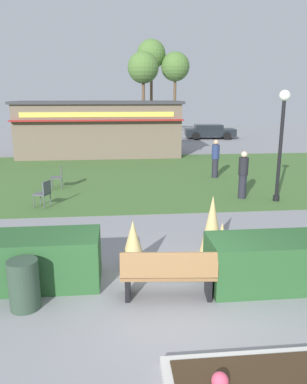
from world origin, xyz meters
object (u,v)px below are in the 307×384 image
Objects in this scene: parked_car_west_slot at (89,132)px; parked_car_east_slot at (210,131)px; park_bench at (168,274)px; cafe_chair_east at (44,192)px; tree_center_bg at (151,55)px; person_strolling at (215,158)px; parked_car_center_slot at (148,132)px; tree_left_bg at (175,67)px; food_kiosk at (100,128)px; person_standing at (243,175)px; tree_right_bg at (143,68)px; lamppost_mid at (282,132)px; cafe_chair_west at (59,175)px; trash_bin at (24,284)px.

parked_car_west_slot is 10.21m from parked_car_east_slot.
cafe_chair_east is at bearing 117.85° from park_bench.
person_strolling is at bearing -88.14° from tree_center_bg.
parked_car_west_slot is at bearing -179.99° from parked_car_center_slot.
parked_car_center_slot is 9.11m from tree_left_bg.
food_kiosk is 8.63m from parked_car_west_slot.
person_standing reaches higher than parked_car_west_slot.
parked_car_west_slot is (-1.23, 8.48, -1.00)m from food_kiosk.
tree_right_bg is (-1.78, 19.16, 5.11)m from person_strolling.
food_kiosk is 11.03× the size of cafe_chair_east.
park_bench is at bearing -83.99° from food_kiosk.
parked_car_center_slot is at bearing 98.12° from lamppost_mid.
tree_left_bg reaches higher than lamppost_mid.
tree_right_bg is at bearing 36.37° from parked_car_west_slot.
tree_right_bg is at bearing 76.67° from cafe_chair_west.
lamppost_mid is 0.51× the size of tree_right_bg.
person_strolling reaches higher than cafe_chair_west.
trash_bin is at bearing -178.68° from park_bench.
food_kiosk is at bearing 92.45° from person_standing.
parked_car_center_slot reaches higher than trash_bin.
park_bench is 6.94m from cafe_chair_east.
parked_car_center_slot is (4.34, 25.87, 0.20)m from trash_bin.
tree_center_bg is at bearing 67.45° from person_standing.
cafe_chair_west is 2.61m from cafe_chair_east.
parked_car_west_slot and parked_car_center_slot have the same top height.
tree_left_bg reaches higher than cafe_chair_east.
parked_car_east_slot is at bearing 69.56° from trash_bin.
lamppost_mid is 4.22× the size of cafe_chair_west.
food_kiosk is at bearing -106.56° from tree_right_bg.
food_kiosk is at bearing -1.17° from person_strolling.
person_standing is (6.07, 6.66, 0.42)m from trash_bin.
person_strolling is at bearing -83.88° from parked_car_center_slot.
parked_car_center_slot is at bearing 66.57° from food_kiosk.
tree_left_bg is (8.15, 6.40, 5.62)m from parked_car_west_slot.
person_standing is at bearing -17.66° from cafe_chair_west.
tree_left_bg is (5.09, 32.21, 5.78)m from park_bench.
parked_car_east_slot reaches higher than cafe_chair_east.
tree_center_bg is (-2.30, 0.48, 1.15)m from tree_left_bg.
lamppost_mid is at bearing -82.86° from tree_right_bg.
lamppost_mid is 9.66m from trash_bin.
cafe_chair_east is at bearing -102.14° from tree_right_bg.
parked_car_east_slot is (5.30, 0.00, 0.00)m from parked_car_center_slot.
cafe_chair_west is 25.52m from tree_left_bg.
parked_car_west_slot reaches higher than cafe_chair_west.
parked_car_east_slot is at bearing 43.39° from food_kiosk.
parked_car_center_slot is 0.56× the size of tree_left_bg.
park_bench is 0.23× the size of tree_right_bg.
trash_bin is 0.99× the size of cafe_chair_east.
park_bench is at bearing -98.98° from tree_left_bg.
trash_bin is 33.90m from tree_center_bg.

